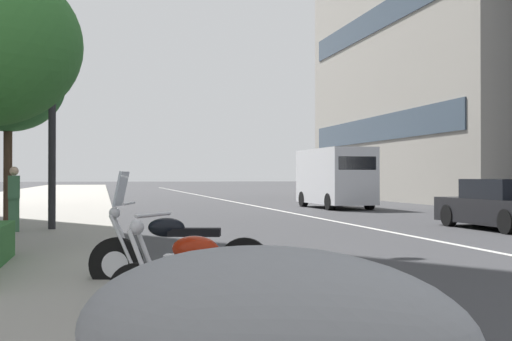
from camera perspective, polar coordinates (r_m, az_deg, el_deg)
name	(u,v)px	position (r m, az deg, el deg)	size (l,w,h in m)	color
sidewalk_right_plaza	(13,206)	(34.07, -19.09, -2.74)	(160.00, 8.81, 0.15)	#A39E93
lane_centre_stripe	(234,202)	(39.50, -1.76, -2.56)	(110.00, 0.16, 0.01)	silver
motorcycle_second_in_row	(210,290)	(6.39, -3.75, -9.62)	(1.32, 1.84, 1.09)	black
motorcycle_by_sign_pole	(177,255)	(8.83, -6.45, -6.84)	(0.80, 2.22, 1.49)	black
car_mid_block_traffic	(505,206)	(20.08, 19.56, -2.73)	(4.38, 2.03, 1.36)	black
delivery_van_ahead	(335,177)	(31.89, 6.41, -0.50)	(5.38, 2.19, 2.67)	silver
street_lamp_with_banners	(67,5)	(18.24, -15.09, 12.85)	(1.26, 2.59, 9.38)	#232326
street_tree_near_plaza_corner	(8,84)	(19.28, -19.46, 6.59)	(2.89, 2.89, 4.89)	#473323
pedestrian_on_plaza	(14,199)	(17.27, -19.03, -2.21)	(0.42, 0.30, 1.51)	#3F724C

